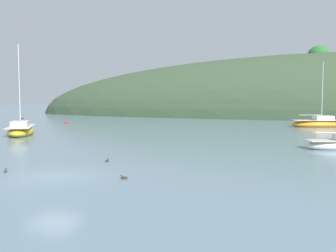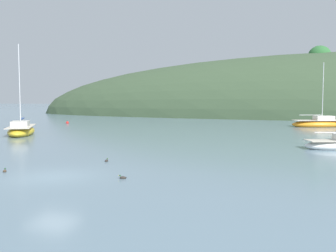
# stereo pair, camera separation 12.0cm
# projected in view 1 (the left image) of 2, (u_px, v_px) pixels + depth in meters

# --- Properties ---
(ground_plane) EXTENTS (400.00, 400.00, 0.00)m
(ground_plane) POSITION_uv_depth(u_px,v_px,m) (54.00, 177.00, 19.48)
(ground_plane) COLOR slate
(sailboat_navy_dinghy) EXTENTS (8.23, 5.17, 9.29)m
(sailboat_navy_dinghy) POSITION_uv_depth(u_px,v_px,m) (319.00, 123.00, 53.14)
(sailboat_navy_dinghy) COLOR orange
(sailboat_navy_dinghy) RESTS_ON ground
(sailboat_grey_yawl) EXTENTS (6.32, 8.08, 10.20)m
(sailboat_grey_yawl) POSITION_uv_depth(u_px,v_px,m) (21.00, 130.00, 41.74)
(sailboat_grey_yawl) COLOR gold
(sailboat_grey_yawl) RESTS_ON ground
(mooring_buoy_inner) EXTENTS (0.44, 0.44, 0.54)m
(mooring_buoy_inner) POSITION_uv_depth(u_px,v_px,m) (67.00, 123.00, 59.81)
(mooring_buoy_inner) COLOR red
(mooring_buoy_inner) RESTS_ON ground
(duck_trailing) EXTENTS (0.19, 0.42, 0.24)m
(duck_trailing) POSITION_uv_depth(u_px,v_px,m) (107.00, 161.00, 24.14)
(duck_trailing) COLOR #2D2823
(duck_trailing) RESTS_ON ground
(duck_lone_left) EXTENTS (0.43, 0.24, 0.24)m
(duck_lone_left) POSITION_uv_depth(u_px,v_px,m) (124.00, 178.00, 19.00)
(duck_lone_left) COLOR #2D2823
(duck_lone_left) RESTS_ON ground
(duck_lone_right) EXTENTS (0.32, 0.40, 0.24)m
(duck_lone_right) POSITION_uv_depth(u_px,v_px,m) (6.00, 171.00, 20.72)
(duck_lone_right) COLOR #473828
(duck_lone_right) RESTS_ON ground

